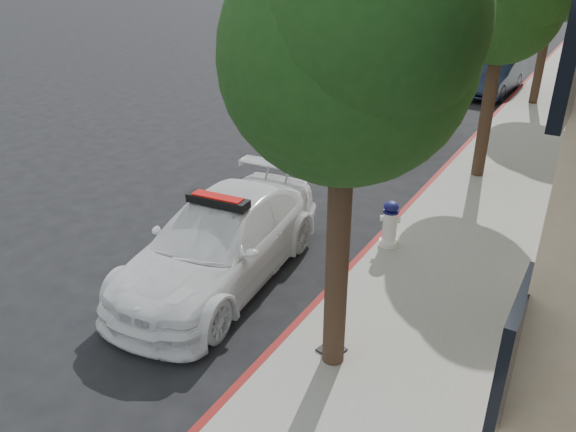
{
  "coord_description": "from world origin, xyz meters",
  "views": [
    {
      "loc": [
        5.49,
        -7.58,
        5.36
      ],
      "look_at": [
        0.95,
        0.06,
        1.0
      ],
      "focal_mm": 35.0,
      "sensor_mm": 36.0,
      "label": 1
    }
  ],
  "objects_px": {
    "parked_car_mid": "(402,120)",
    "traffic_cone": "(332,333)",
    "fire_hydrant": "(390,224)",
    "police_car": "(220,242)",
    "parked_car_far": "(494,77)"
  },
  "relations": [
    {
      "from": "police_car",
      "to": "traffic_cone",
      "type": "xyz_separation_m",
      "value": [
        2.64,
        -0.95,
        -0.26
      ]
    },
    {
      "from": "parked_car_mid",
      "to": "parked_car_far",
      "type": "bearing_deg",
      "value": 84.25
    },
    {
      "from": "police_car",
      "to": "parked_car_mid",
      "type": "relative_size",
      "value": 1.23
    },
    {
      "from": "parked_car_far",
      "to": "fire_hydrant",
      "type": "xyz_separation_m",
      "value": [
        1.15,
        -13.78,
        -0.07
      ]
    },
    {
      "from": "police_car",
      "to": "fire_hydrant",
      "type": "xyz_separation_m",
      "value": [
        2.18,
        2.34,
        -0.12
      ]
    },
    {
      "from": "traffic_cone",
      "to": "fire_hydrant",
      "type": "bearing_deg",
      "value": 97.87
    },
    {
      "from": "parked_car_mid",
      "to": "traffic_cone",
      "type": "xyz_separation_m",
      "value": [
        2.53,
        -9.54,
        -0.24
      ]
    },
    {
      "from": "fire_hydrant",
      "to": "parked_car_far",
      "type": "bearing_deg",
      "value": 81.61
    },
    {
      "from": "parked_car_mid",
      "to": "traffic_cone",
      "type": "bearing_deg",
      "value": -73.91
    },
    {
      "from": "parked_car_far",
      "to": "traffic_cone",
      "type": "height_order",
      "value": "parked_car_far"
    },
    {
      "from": "parked_car_mid",
      "to": "traffic_cone",
      "type": "relative_size",
      "value": 6.57
    },
    {
      "from": "fire_hydrant",
      "to": "parked_car_mid",
      "type": "bearing_deg",
      "value": 95.21
    },
    {
      "from": "fire_hydrant",
      "to": "police_car",
      "type": "bearing_deg",
      "value": -146.23
    },
    {
      "from": "fire_hydrant",
      "to": "traffic_cone",
      "type": "bearing_deg",
      "value": -95.29
    },
    {
      "from": "parked_car_far",
      "to": "police_car",
      "type": "bearing_deg",
      "value": -90.43
    }
  ]
}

